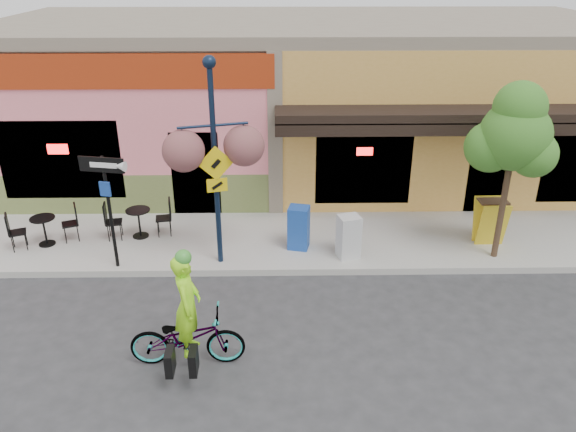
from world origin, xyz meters
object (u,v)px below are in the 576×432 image
object	(u,v)px
building	(308,95)
cyclist_rider	(189,318)
newspaper_box_grey	(349,237)
one_way_sign	(110,213)
bicycle	(187,338)
lamp_post	(215,166)
newspaper_box_blue	(299,228)
street_tree	(508,173)

from	to	relation	value
building	cyclist_rider	distance (m)	10.14
building	cyclist_rider	world-z (taller)	building
cyclist_rider	newspaper_box_grey	world-z (taller)	cyclist_rider
building	one_way_sign	bearing A→B (deg)	-122.87
bicycle	one_way_sign	size ratio (longest dim) A/B	0.76
cyclist_rider	bicycle	bearing A→B (deg)	88.77
lamp_post	newspaper_box_blue	distance (m)	2.48
newspaper_box_grey	street_tree	distance (m)	3.56
one_way_sign	newspaper_box_blue	xyz separation A→B (m)	(3.90, 0.77, -0.74)
lamp_post	street_tree	world-z (taller)	lamp_post
building	lamp_post	size ratio (longest dim) A/B	4.16
building	bicycle	bearing A→B (deg)	-104.02
street_tree	one_way_sign	bearing A→B (deg)	-177.89
bicycle	cyclist_rider	bearing A→B (deg)	-91.23
newspaper_box_blue	newspaper_box_grey	xyz separation A→B (m)	(1.07, -0.43, -0.02)
one_way_sign	bicycle	bearing A→B (deg)	-45.85
newspaper_box_blue	newspaper_box_grey	bearing A→B (deg)	-9.22
newspaper_box_blue	cyclist_rider	bearing A→B (deg)	-104.34
bicycle	lamp_post	xyz separation A→B (m)	(0.24, 3.16, 1.84)
cyclist_rider	one_way_sign	size ratio (longest dim) A/B	0.72
lamp_post	one_way_sign	distance (m)	2.39
one_way_sign	newspaper_box_blue	bearing A→B (deg)	22.18
lamp_post	newspaper_box_grey	world-z (taller)	lamp_post
building	street_tree	world-z (taller)	building
building	newspaper_box_blue	bearing A→B (deg)	-94.59
newspaper_box_blue	newspaper_box_grey	world-z (taller)	newspaper_box_blue
cyclist_rider	newspaper_box_grey	size ratio (longest dim) A/B	1.83
cyclist_rider	newspaper_box_blue	distance (m)	4.21
cyclist_rider	newspaper_box_blue	bearing A→B (deg)	-28.17
building	newspaper_box_grey	size ratio (longest dim) A/B	18.87
building	bicycle	world-z (taller)	building
cyclist_rider	street_tree	world-z (taller)	street_tree
one_way_sign	street_tree	distance (m)	8.25
lamp_post	newspaper_box_grey	xyz separation A→B (m)	(2.79, 0.16, -1.70)
building	one_way_sign	distance (m)	8.12
one_way_sign	lamp_post	bearing A→B (deg)	15.67
street_tree	cyclist_rider	bearing A→B (deg)	-152.17
newspaper_box_blue	street_tree	world-z (taller)	street_tree
building	street_tree	bearing A→B (deg)	-59.41
one_way_sign	building	bearing A→B (deg)	68.16
bicycle	newspaper_box_grey	bearing A→B (deg)	-43.60
bicycle	newspaper_box_grey	world-z (taller)	newspaper_box_grey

